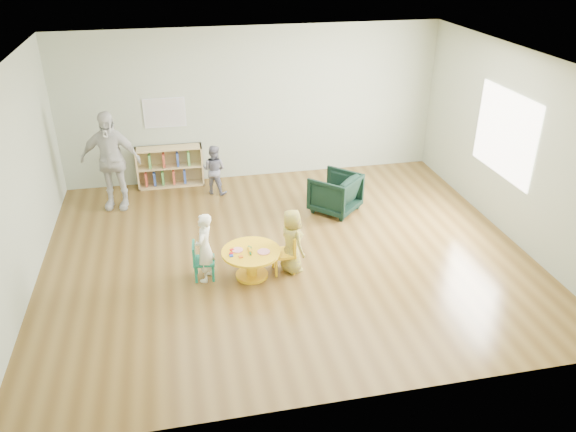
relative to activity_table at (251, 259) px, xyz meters
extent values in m
plane|color=brown|center=(0.59, 0.52, -0.28)|extent=(7.00, 7.00, 0.00)
cube|color=white|center=(0.59, 0.52, 2.47)|extent=(7.00, 6.00, 0.10)
cube|color=#9CA990|center=(0.59, 3.52, 1.12)|extent=(7.00, 0.10, 2.80)
cube|color=#9CA990|center=(0.59, -2.48, 1.12)|extent=(7.00, 0.10, 2.80)
cube|color=#9CA990|center=(-2.91, 0.52, 1.12)|extent=(0.10, 6.00, 2.80)
cube|color=#9CA990|center=(4.09, 0.52, 1.12)|extent=(0.10, 6.00, 2.80)
cube|color=white|center=(4.07, 0.82, 1.22)|extent=(0.02, 1.60, 1.30)
cylinder|color=yellow|center=(0.00, 0.00, -0.10)|extent=(0.14, 0.14, 0.37)
cylinder|color=yellow|center=(0.00, 0.00, -0.26)|extent=(0.45, 0.45, 0.04)
cylinder|color=yellow|center=(0.00, 0.00, 0.11)|extent=(0.81, 0.81, 0.04)
cylinder|color=pink|center=(-0.18, 0.05, 0.13)|extent=(0.15, 0.15, 0.02)
cylinder|color=pink|center=(0.16, -0.07, 0.13)|extent=(0.17, 0.17, 0.02)
cylinder|color=yellow|center=(-0.02, -0.02, 0.15)|extent=(0.05, 0.12, 0.04)
cylinder|color=#14713E|center=(-0.02, -0.10, 0.15)|extent=(0.02, 0.05, 0.02)
cylinder|color=#14713E|center=(-0.01, 0.07, 0.15)|extent=(0.02, 0.05, 0.02)
cube|color=red|center=(-0.27, -0.03, 0.13)|extent=(0.06, 0.06, 0.02)
cube|color=orange|center=(-0.16, -0.14, 0.13)|extent=(0.06, 0.06, 0.02)
cube|color=blue|center=(-0.28, -0.09, 0.13)|extent=(0.05, 0.05, 0.02)
cube|color=#14713E|center=(-0.01, 0.07, 0.13)|extent=(0.06, 0.06, 0.02)
cube|color=red|center=(-0.25, 0.06, 0.13)|extent=(0.06, 0.06, 0.02)
cube|color=#178062|center=(-0.64, 0.10, -0.01)|extent=(0.31, 0.31, 0.04)
cube|color=#178062|center=(-0.76, 0.11, 0.13)|extent=(0.05, 0.29, 0.25)
cylinder|color=#178062|center=(-0.74, 0.22, -0.16)|extent=(0.03, 0.03, 0.25)
cylinder|color=#178062|center=(-0.76, -0.01, -0.16)|extent=(0.03, 0.03, 0.25)
cylinder|color=#178062|center=(-0.51, 0.20, -0.16)|extent=(0.03, 0.03, 0.25)
cylinder|color=#178062|center=(-0.53, -0.03, -0.16)|extent=(0.03, 0.03, 0.25)
cube|color=yellow|center=(0.46, 0.04, 0.01)|extent=(0.31, 0.31, 0.04)
cube|color=yellow|center=(0.59, 0.04, 0.16)|extent=(0.03, 0.31, 0.27)
cylinder|color=yellow|center=(0.58, -0.09, -0.15)|extent=(0.04, 0.04, 0.27)
cylinder|color=yellow|center=(0.58, 0.16, -0.15)|extent=(0.04, 0.04, 0.27)
cylinder|color=yellow|center=(0.33, -0.08, -0.15)|extent=(0.04, 0.04, 0.27)
cylinder|color=yellow|center=(0.33, 0.16, -0.15)|extent=(0.04, 0.04, 0.27)
cube|color=tan|center=(-1.60, 3.35, 0.09)|extent=(0.03, 0.30, 0.75)
cube|color=tan|center=(-0.43, 3.35, 0.09)|extent=(0.03, 0.30, 0.75)
cube|color=tan|center=(-1.01, 3.35, -0.27)|extent=(1.20, 0.30, 0.03)
cube|color=tan|center=(-1.01, 3.35, 0.45)|extent=(1.20, 0.30, 0.03)
cube|color=tan|center=(-1.01, 3.35, 0.09)|extent=(1.14, 0.28, 0.03)
cube|color=tan|center=(-1.01, 3.49, 0.09)|extent=(1.20, 0.02, 0.75)
cube|color=#D24E38|center=(-1.46, 3.33, -0.10)|extent=(0.04, 0.18, 0.26)
cube|color=#324FAF|center=(-1.31, 3.33, -0.10)|extent=(0.04, 0.18, 0.26)
cube|color=#5FB051|center=(-1.16, 3.33, -0.10)|extent=(0.04, 0.18, 0.26)
cube|color=#D24E38|center=(-0.96, 3.33, -0.10)|extent=(0.04, 0.18, 0.26)
cube|color=#324FAF|center=(-0.76, 3.33, -0.10)|extent=(0.04, 0.18, 0.26)
cube|color=#5FB051|center=(-1.36, 3.33, 0.24)|extent=(0.04, 0.18, 0.26)
cube|color=#D24E38|center=(-1.11, 3.33, 0.24)|extent=(0.04, 0.18, 0.26)
cube|color=#324FAF|center=(-0.86, 3.33, 0.24)|extent=(0.04, 0.18, 0.26)
cube|color=#5FB051|center=(-0.66, 3.33, 0.24)|extent=(0.04, 0.18, 0.26)
cube|color=silver|center=(-1.01, 3.51, 1.07)|extent=(0.74, 0.01, 0.54)
cube|color=#E1572F|center=(-1.01, 3.50, 1.07)|extent=(0.70, 0.00, 0.50)
imported|color=black|center=(1.68, 1.71, 0.05)|extent=(1.01, 1.01, 0.66)
imported|color=white|center=(-0.62, 0.06, 0.21)|extent=(0.36, 0.43, 0.99)
imported|color=#FFF71C|center=(0.57, 0.03, 0.19)|extent=(0.44, 0.53, 0.94)
imported|color=#17193B|center=(-0.24, 2.85, 0.17)|extent=(0.55, 0.51, 0.90)
imported|color=silver|center=(-1.95, 2.64, 0.57)|extent=(1.06, 0.60, 1.70)
camera|label=1|loc=(-0.85, -6.49, 4.03)|focal=35.00mm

